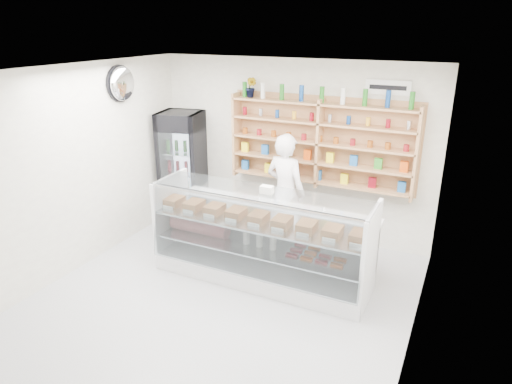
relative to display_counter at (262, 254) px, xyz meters
The scene contains 8 objects.
room 1.40m from the display_counter, 104.00° to the right, with size 5.00×5.00×5.00m.
display_counter is the anchor object (origin of this frame).
shop_worker 1.17m from the display_counter, 94.83° to the left, with size 0.65×0.43×1.79m, color white.
drinks_cooler 2.49m from the display_counter, 149.15° to the left, with size 0.81×0.80×1.91m.
wall_shelving 1.93m from the display_counter, 79.16° to the left, with size 2.84×0.28×1.33m.
potted_plant 2.61m from the display_counter, 120.83° to the left, with size 0.17×0.14×0.31m, color #1E6626.
security_mirror 3.20m from the display_counter, behind, with size 0.15×0.50×0.50m, color silver.
wall_sign 2.88m from the display_counter, 53.22° to the left, with size 0.62×0.03×0.20m, color white.
Camera 1 is at (2.53, -4.06, 3.28)m, focal length 32.00 mm.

